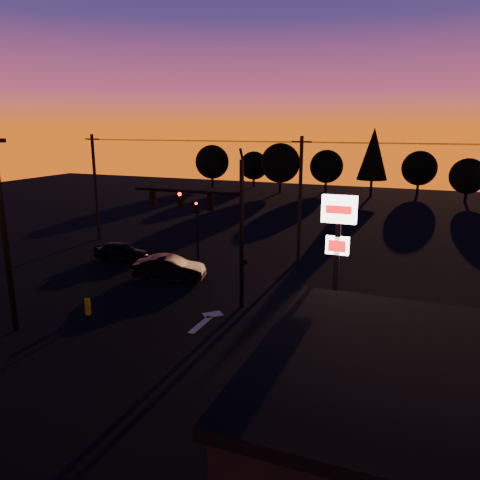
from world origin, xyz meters
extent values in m
plane|color=black|center=(0.00, 0.00, 0.00)|extent=(120.00, 120.00, 0.00)
cube|color=beige|center=(0.50, 1.00, 0.01)|extent=(0.35, 2.20, 0.01)
cube|color=beige|center=(0.50, 2.40, 0.01)|extent=(1.20, 1.20, 0.01)
cylinder|color=black|center=(1.50, 4.00, 4.00)|extent=(0.24, 0.24, 8.00)
cylinder|color=black|center=(1.50, 4.00, 8.20)|extent=(0.14, 0.52, 0.76)
cylinder|color=black|center=(-1.75, 4.00, 6.20)|extent=(6.50, 0.16, 0.16)
cube|color=black|center=(-0.30, 4.00, 5.70)|extent=(0.32, 0.22, 0.95)
sphere|color=black|center=(-0.30, 3.87, 6.05)|extent=(0.18, 0.18, 0.18)
sphere|color=black|center=(-0.30, 3.87, 5.75)|extent=(0.18, 0.18, 0.18)
sphere|color=black|center=(-0.30, 3.87, 5.45)|extent=(0.18, 0.18, 0.18)
cube|color=black|center=(-2.10, 4.00, 5.70)|extent=(0.32, 0.22, 0.95)
sphere|color=#FF0705|center=(-2.10, 3.87, 6.05)|extent=(0.18, 0.18, 0.18)
sphere|color=black|center=(-2.10, 3.87, 5.75)|extent=(0.18, 0.18, 0.18)
sphere|color=black|center=(-2.10, 3.87, 5.45)|extent=(0.18, 0.18, 0.18)
cube|color=black|center=(-3.90, 4.00, 5.70)|extent=(0.32, 0.22, 0.95)
sphere|color=black|center=(-3.90, 3.87, 6.05)|extent=(0.18, 0.18, 0.18)
sphere|color=black|center=(-3.90, 3.87, 5.75)|extent=(0.18, 0.18, 0.18)
sphere|color=black|center=(-3.90, 3.87, 5.45)|extent=(0.18, 0.18, 0.18)
cube|color=black|center=(1.68, 4.00, 2.60)|extent=(0.22, 0.18, 0.28)
cylinder|color=black|center=(-5.00, 11.50, 1.80)|extent=(0.14, 0.14, 3.60)
cube|color=black|center=(-5.00, 11.50, 3.90)|extent=(0.30, 0.20, 0.90)
sphere|color=#FF0705|center=(-5.00, 11.38, 4.22)|extent=(0.18, 0.18, 0.18)
sphere|color=black|center=(-5.00, 11.38, 3.94)|extent=(0.18, 0.18, 0.18)
sphere|color=black|center=(-5.00, 11.38, 3.66)|extent=(0.18, 0.18, 0.18)
cube|color=black|center=(-7.50, -3.00, 4.50)|extent=(0.18, 0.18, 9.00)
cube|color=black|center=(7.00, 1.50, 3.20)|extent=(0.22, 0.22, 6.40)
cube|color=white|center=(7.00, 1.50, 6.20)|extent=(1.50, 0.25, 1.20)
cube|color=red|center=(7.00, 1.36, 6.20)|extent=(1.10, 0.02, 0.35)
cube|color=white|center=(7.00, 1.50, 4.60)|extent=(1.00, 0.22, 0.80)
cube|color=red|center=(7.00, 1.37, 4.60)|extent=(0.75, 0.02, 0.50)
cylinder|color=black|center=(-16.00, 14.00, 4.50)|extent=(0.26, 0.26, 9.00)
cube|color=black|center=(-16.00, 14.00, 8.60)|extent=(1.40, 0.10, 0.10)
cylinder|color=black|center=(2.00, 14.00, 4.50)|extent=(0.26, 0.26, 9.00)
cube|color=black|center=(2.00, 14.00, 8.60)|extent=(1.40, 0.10, 0.10)
cylinder|color=black|center=(-7.00, 13.40, 8.55)|extent=(18.00, 0.02, 0.02)
cylinder|color=black|center=(-7.00, 14.00, 8.60)|extent=(18.00, 0.02, 0.02)
cylinder|color=black|center=(-7.00, 14.60, 8.55)|extent=(18.00, 0.02, 0.02)
cylinder|color=black|center=(11.00, 13.40, 8.55)|extent=(18.00, 0.02, 0.02)
cylinder|color=black|center=(11.00, 14.00, 8.60)|extent=(18.00, 0.02, 0.02)
cylinder|color=black|center=(11.00, 14.60, 8.55)|extent=(18.00, 0.02, 0.02)
cube|color=black|center=(9.00, -3.48, 1.40)|extent=(2.20, 0.05, 1.60)
cube|color=black|center=(12.00, -3.48, 1.40)|extent=(2.20, 0.05, 1.60)
cylinder|color=#BCBC00|center=(-5.57, -0.08, 0.44)|extent=(0.29, 0.29, 0.88)
cylinder|color=black|center=(-22.00, 50.00, 0.81)|extent=(0.36, 0.36, 1.62)
sphere|color=black|center=(-22.00, 50.00, 4.06)|extent=(5.36, 5.36, 5.36)
cylinder|color=black|center=(-16.00, 53.00, 0.69)|extent=(0.36, 0.36, 1.38)
sphere|color=black|center=(-16.00, 53.00, 3.44)|extent=(4.54, 4.54, 4.54)
cylinder|color=black|center=(-10.00, 48.00, 0.88)|extent=(0.36, 0.36, 1.75)
sphere|color=black|center=(-10.00, 48.00, 4.38)|extent=(5.77, 5.78, 5.78)
cylinder|color=black|center=(-4.00, 52.00, 0.75)|extent=(0.36, 0.36, 1.50)
sphere|color=black|center=(-4.00, 52.00, 3.75)|extent=(4.95, 4.95, 4.95)
cylinder|color=black|center=(3.00, 49.00, 1.19)|extent=(0.36, 0.36, 2.38)
cone|color=black|center=(3.00, 49.00, 5.94)|extent=(4.18, 4.18, 7.12)
cylinder|color=black|center=(9.00, 54.00, 0.75)|extent=(0.36, 0.36, 1.50)
sphere|color=black|center=(9.00, 54.00, 3.75)|extent=(4.95, 4.95, 4.95)
cylinder|color=black|center=(15.00, 48.00, 0.69)|extent=(0.36, 0.36, 1.38)
sphere|color=black|center=(15.00, 48.00, 3.44)|extent=(4.54, 4.54, 4.54)
imported|color=black|center=(-10.17, 9.16, 0.68)|extent=(4.10, 1.91, 1.36)
imported|color=black|center=(-4.60, 6.71, 0.76)|extent=(4.84, 2.67, 1.51)
imported|color=black|center=(11.78, -2.24, 0.71)|extent=(4.32, 5.60, 1.41)
camera|label=1|loc=(10.46, -18.38, 9.67)|focal=35.00mm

